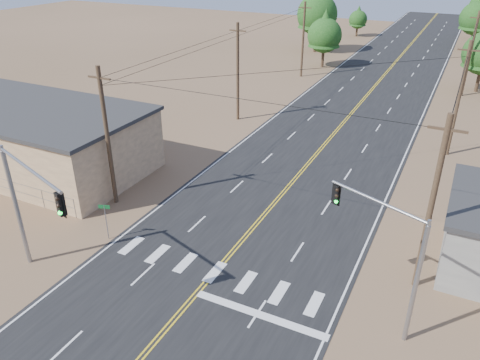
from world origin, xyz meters
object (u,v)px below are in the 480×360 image
Objects in this scene: signal_mast_left at (26,198)px; street_sign at (106,216)px; building_left at (29,137)px; signal_mast_right at (391,248)px.

signal_mast_left is 3.03× the size of street_sign.
signal_mast_left reaches higher than street_sign.
building_left is 16.66m from signal_mast_left.
signal_mast_left is 1.12× the size of signal_mast_right.
signal_mast_left is at bearing -117.95° from street_sign.
street_sign is at bearing -24.44° from building_left.
building_left is at bearing 158.58° from signal_mast_left.
street_sign is at bearing -156.53° from signal_mast_right.
signal_mast_right is 17.32m from street_sign.
building_left is at bearing -167.98° from signal_mast_right.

